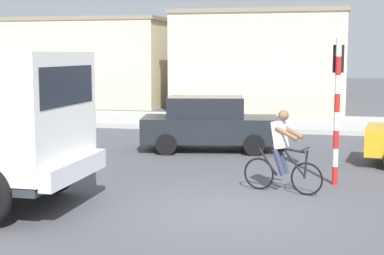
{
  "coord_description": "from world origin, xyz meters",
  "views": [
    {
      "loc": [
        1.64,
        -10.29,
        2.87
      ],
      "look_at": [
        -1.33,
        2.5,
        1.2
      ],
      "focal_mm": 54.77,
      "sensor_mm": 36.0,
      "label": 1
    }
  ],
  "objects": [
    {
      "name": "ground_plane",
      "position": [
        0.0,
        0.0,
        0.0
      ],
      "size": [
        120.0,
        120.0,
        0.0
      ],
      "primitive_type": "plane",
      "color": "#4C4C51"
    },
    {
      "name": "building_mid_block",
      "position": [
        -1.7,
        20.85,
        2.48
      ],
      "size": [
        8.47,
        8.14,
        4.94
      ],
      "color": "beige",
      "rests_on": "ground"
    },
    {
      "name": "building_corner_left",
      "position": [
        -12.37,
        20.64,
        2.37
      ],
      "size": [
        11.06,
        5.99,
        4.74
      ],
      "color": "beige",
      "rests_on": "ground"
    },
    {
      "name": "cyclist",
      "position": [
        0.76,
        1.72,
        0.86
      ],
      "size": [
        1.67,
        0.65,
        1.72
      ],
      "color": "black",
      "rests_on": "ground"
    },
    {
      "name": "sidewalk_far",
      "position": [
        0.0,
        13.23,
        0.08
      ],
      "size": [
        80.0,
        5.0,
        0.16
      ],
      "primitive_type": "cube",
      "color": "#ADADA8",
      "rests_on": "ground"
    },
    {
      "name": "traffic_light_pole",
      "position": [
        1.85,
        2.8,
        2.07
      ],
      "size": [
        0.24,
        0.43,
        3.2
      ],
      "color": "red",
      "rests_on": "ground"
    },
    {
      "name": "car_red_near",
      "position": [
        -1.75,
        6.54,
        0.82
      ],
      "size": [
        4.24,
        2.42,
        1.6
      ],
      "color": "#1E2328",
      "rests_on": "ground"
    }
  ]
}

